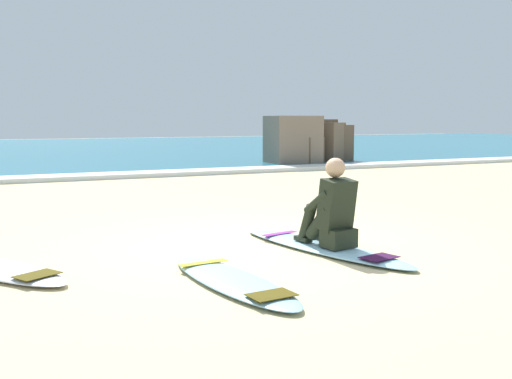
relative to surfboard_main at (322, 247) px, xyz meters
name	(u,v)px	position (x,y,z in m)	size (l,w,h in m)	color
ground_plane	(269,246)	(-0.44, 0.41, -0.04)	(80.00, 80.00, 0.00)	beige
sea	(45,150)	(-0.44, 22.80, 0.01)	(80.00, 28.00, 0.10)	teal
breaking_foam	(108,176)	(-0.44, 9.10, 0.02)	(80.00, 0.90, 0.11)	white
surfboard_main	(322,247)	(0.00, 0.00, 0.00)	(1.03, 2.61, 0.08)	#9ED1E5
surfer_seated	(332,212)	(0.04, -0.13, 0.40)	(0.42, 0.74, 0.95)	black
surfboard_spare_near	(232,280)	(-1.42, -0.82, 0.00)	(0.71, 2.04, 0.08)	#9ED1E5
rock_outcrop_distant	(306,143)	(6.17, 10.83, 0.65)	(3.12, 2.34, 1.53)	brown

